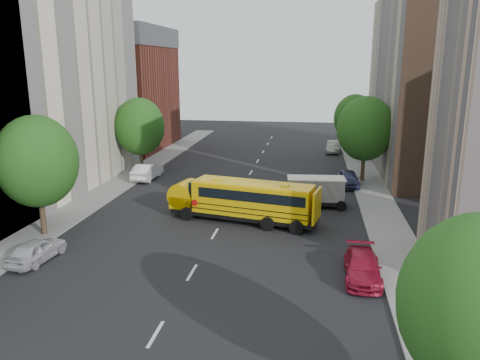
% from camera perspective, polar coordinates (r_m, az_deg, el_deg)
% --- Properties ---
extents(ground, '(120.00, 120.00, 0.00)m').
position_cam_1_polar(ground, '(33.10, -2.38, -5.36)').
color(ground, black).
rests_on(ground, ground).
extents(sidewalk_left, '(3.00, 80.00, 0.12)m').
position_cam_1_polar(sidewalk_left, '(41.23, -16.87, -1.95)').
color(sidewalk_left, slate).
rests_on(sidewalk_left, ground).
extents(sidewalk_right, '(3.00, 80.00, 0.12)m').
position_cam_1_polar(sidewalk_right, '(37.62, 16.66, -3.45)').
color(sidewalk_right, slate).
rests_on(sidewalk_right, ground).
extents(lane_markings, '(0.15, 64.00, 0.01)m').
position_cam_1_polar(lane_markings, '(42.52, 0.24, -0.92)').
color(lane_markings, silver).
rests_on(lane_markings, ground).
extents(building_left_cream, '(10.00, 26.00, 20.00)m').
position_cam_1_polar(building_left_cream, '(43.88, -25.07, 11.47)').
color(building_left_cream, beige).
rests_on(building_left_cream, ground).
extents(building_left_redbrick, '(10.00, 15.00, 13.00)m').
position_cam_1_polar(building_left_redbrick, '(63.55, -13.68, 9.61)').
color(building_left_redbrick, maroon).
rests_on(building_left_redbrick, ground).
extents(building_right_far, '(10.00, 22.00, 18.00)m').
position_cam_1_polar(building_right_far, '(52.01, 22.45, 10.82)').
color(building_right_far, tan).
rests_on(building_right_far, ground).
extents(building_right_sidewall, '(10.10, 0.30, 18.00)m').
position_cam_1_polar(building_right_sidewall, '(41.38, 25.91, 9.91)').
color(building_right_sidewall, brown).
rests_on(building_right_sidewall, ground).
extents(street_tree_1, '(5.12, 5.12, 7.90)m').
position_cam_1_polar(street_tree_1, '(32.24, -23.51, 2.07)').
color(street_tree_1, '#38281C').
rests_on(street_tree_1, ground).
extents(street_tree_2, '(4.99, 4.99, 7.71)m').
position_cam_1_polar(street_tree_2, '(48.19, -12.14, 6.39)').
color(street_tree_2, '#38281C').
rests_on(street_tree_2, ground).
extents(street_tree_4, '(5.25, 5.25, 8.10)m').
position_cam_1_polar(street_tree_4, '(45.25, 15.03, 6.06)').
color(street_tree_4, '#38281C').
rests_on(street_tree_4, ground).
extents(street_tree_5, '(4.86, 4.86, 7.51)m').
position_cam_1_polar(street_tree_5, '(57.16, 13.80, 7.34)').
color(street_tree_5, '#38281C').
rests_on(street_tree_5, ground).
extents(school_bus, '(10.78, 4.53, 2.97)m').
position_cam_1_polar(school_bus, '(33.17, 0.27, -2.30)').
color(school_bus, black).
rests_on(school_bus, ground).
extents(safari_truck, '(5.67, 2.49, 2.36)m').
position_cam_1_polar(safari_truck, '(37.03, 8.53, -1.36)').
color(safari_truck, black).
rests_on(safari_truck, ground).
extents(parked_car_0, '(1.96, 4.08, 1.34)m').
position_cam_1_polar(parked_car_0, '(29.27, -23.55, -7.82)').
color(parked_car_0, silver).
rests_on(parked_car_0, ground).
extents(parked_car_1, '(1.80, 4.82, 1.57)m').
position_cam_1_polar(parked_car_1, '(46.33, -11.25, 1.05)').
color(parked_car_1, white).
rests_on(parked_car_1, ground).
extents(parked_car_3, '(1.96, 4.56, 1.31)m').
position_cam_1_polar(parked_car_3, '(25.66, 14.69, -10.20)').
color(parked_car_3, maroon).
rests_on(parked_car_3, ground).
extents(parked_car_4, '(1.98, 4.35, 1.45)m').
position_cam_1_polar(parked_car_4, '(43.97, 13.11, 0.17)').
color(parked_car_4, '#303255').
rests_on(parked_car_4, ground).
extents(parked_car_5, '(1.88, 4.47, 1.43)m').
position_cam_1_polar(parked_car_5, '(60.43, 11.28, 3.99)').
color(parked_car_5, gray).
rests_on(parked_car_5, ground).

